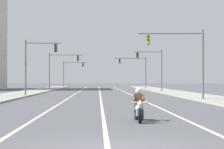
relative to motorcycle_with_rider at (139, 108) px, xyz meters
name	(u,v)px	position (x,y,z in m)	size (l,w,h in m)	color
lane_stripe_center	(100,93)	(-1.51, 37.77, -0.58)	(0.16, 100.00, 0.01)	beige
lane_stripe_left	(76,93)	(-4.67, 37.77, -0.58)	(0.16, 100.00, 0.01)	beige
lane_stripe_right	(127,93)	(2.19, 37.77, -0.58)	(0.16, 100.00, 0.01)	beige
sidewalk_kerb_right	(184,94)	(8.80, 32.77, -0.52)	(4.40, 110.00, 0.14)	#9E998E
sidewalk_kerb_left	(19,94)	(-11.37, 32.77, -0.52)	(4.40, 110.00, 0.14)	#9E998E
motorcycle_with_rider	(139,108)	(0.00, 0.00, 0.00)	(0.70, 2.19, 1.46)	black
traffic_signal_near_right	(184,53)	(5.69, 17.76, 3.56)	(5.68, 0.50, 6.20)	#56565B
traffic_signal_near_left	(36,59)	(-8.63, 27.61, 3.45)	(3.96, 0.37, 6.20)	#56565B
traffic_signal_mid_right	(154,64)	(6.26, 41.59, 3.47)	(4.22, 0.44, 6.20)	#56565B
traffic_signal_mid_left	(59,65)	(-8.08, 49.32, 3.55)	(5.57, 0.37, 6.20)	#56565B
traffic_signal_far_right	(137,67)	(5.47, 59.59, 3.57)	(5.89, 0.55, 6.20)	#56565B
traffic_signal_far_left	(70,70)	(-8.25, 78.49, 3.54)	(5.41, 0.37, 6.20)	#56565B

